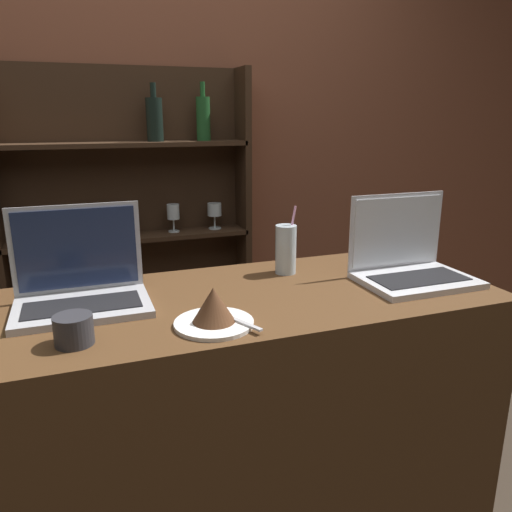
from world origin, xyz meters
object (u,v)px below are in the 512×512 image
object	(u,v)px
laptop_near	(81,284)
cake_plate	(213,310)
laptop_far	(409,261)
coffee_cup	(74,330)
water_glass	(286,249)

from	to	relation	value
laptop_near	cake_plate	xyz separation A→B (m)	(0.28, -0.24, -0.02)
laptop_far	laptop_near	bearing A→B (deg)	173.29
cake_plate	laptop_near	bearing A→B (deg)	139.49
laptop_near	coffee_cup	size ratio (longest dim) A/B	3.96
laptop_far	coffee_cup	size ratio (longest dim) A/B	3.89
water_glass	laptop_near	bearing A→B (deg)	-173.06
laptop_far	cake_plate	distance (m)	0.66
laptop_near	cake_plate	distance (m)	0.37
laptop_near	cake_plate	bearing A→B (deg)	-40.51
cake_plate	coffee_cup	bearing A→B (deg)	178.69
cake_plate	water_glass	size ratio (longest dim) A/B	0.89
laptop_far	water_glass	bearing A→B (deg)	150.36
coffee_cup	laptop_far	bearing A→B (deg)	7.60
laptop_near	water_glass	distance (m)	0.61
laptop_far	water_glass	distance (m)	0.37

